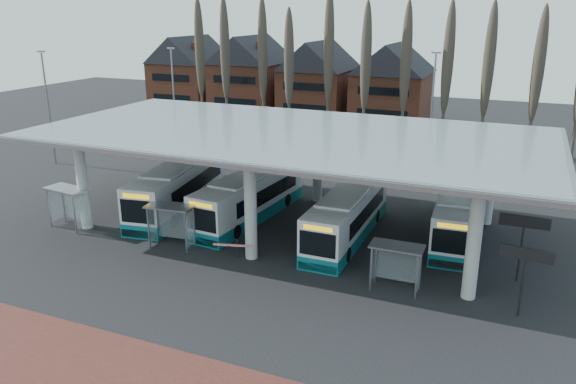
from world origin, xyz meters
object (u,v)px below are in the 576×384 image
at_px(bus_0, 180,187).
at_px(bus_1, 251,197).
at_px(shelter_1, 172,216).
at_px(shelter_0, 69,198).
at_px(shelter_2, 397,257).
at_px(bus_3, 457,213).
at_px(bus_2, 348,215).

distance_m(bus_0, bus_1, 5.51).
bearing_deg(shelter_1, shelter_0, 173.04).
height_order(bus_1, shelter_2, bus_1).
relative_size(bus_3, shelter_2, 4.15).
bearing_deg(bus_2, bus_1, 173.65).
relative_size(bus_2, shelter_0, 3.60).
distance_m(bus_2, shelter_2, 7.13).
xyz_separation_m(bus_2, shelter_2, (4.31, -5.67, 0.35)).
bearing_deg(shelter_1, bus_3, 22.42).
height_order(bus_2, bus_3, bus_2).
distance_m(bus_3, shelter_0, 24.87).
relative_size(bus_2, shelter_1, 3.71).
bearing_deg(shelter_0, shelter_1, 7.13).
xyz_separation_m(bus_3, shelter_0, (-23.38, -8.47, 0.52)).
height_order(bus_3, shelter_2, bus_3).
bearing_deg(shelter_0, bus_3, 27.53).
xyz_separation_m(bus_2, shelter_0, (-17.16, -5.38, 0.51)).
distance_m(bus_1, shelter_1, 6.57).
relative_size(bus_1, bus_2, 1.03).
distance_m(bus_1, bus_3, 13.54).
distance_m(bus_1, bus_2, 7.16).
bearing_deg(shelter_2, bus_2, 126.55).
height_order(bus_1, bus_2, bus_1).
height_order(bus_0, bus_3, bus_0).
bearing_deg(bus_1, shelter_1, -104.50).
bearing_deg(shelter_2, shelter_0, 178.53).
xyz_separation_m(bus_2, bus_3, (6.22, 3.09, -0.01)).
bearing_deg(bus_3, bus_1, -173.58).
bearing_deg(bus_2, shelter_1, -149.77).
xyz_separation_m(bus_2, shelter_1, (-9.25, -5.44, 0.47)).
xyz_separation_m(bus_0, bus_3, (18.84, 2.60, -0.13)).
bearing_deg(bus_2, bus_0, 177.51).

